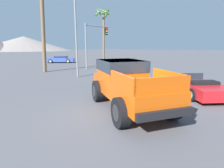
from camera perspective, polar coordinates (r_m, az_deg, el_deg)
ground_plane at (r=7.25m, az=4.90°, el=-8.45°), size 320.00×320.00×0.00m
orange_pickup_truck at (r=7.38m, az=4.73°, el=0.86°), size 3.84×5.30×1.96m
red_convertible_car at (r=10.64m, az=25.36°, el=-0.53°), size 4.26×4.53×1.07m
parked_car_blue at (r=30.40m, az=-16.44°, el=7.79°), size 4.54×4.31×1.11m
traffic_light_main at (r=21.82m, az=-5.36°, el=14.89°), size 3.73×0.38×5.22m
street_lamp_post at (r=15.25m, az=-11.93°, el=21.57°), size 0.90×0.24×8.68m
palm_tree_tall at (r=19.61m, az=-22.59°, el=23.87°), size 2.89×2.63×9.31m
palm_tree_short at (r=30.27m, az=-2.85°, el=19.55°), size 2.67×2.65×8.82m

